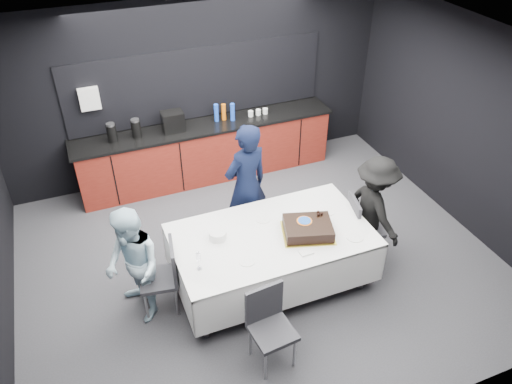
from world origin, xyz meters
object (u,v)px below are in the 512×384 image
party_table (272,243)px  chair_right (360,223)px  person_left (133,266)px  champagne_flute (198,258)px  chair_near (269,321)px  person_center (246,186)px  person_right (374,209)px  cake_assembly (308,228)px  plate_stack (218,235)px  chair_left (165,273)px

party_table → chair_right: chair_right is taller
chair_right → person_left: (-2.85, 0.08, 0.19)m
champagne_flute → chair_near: size_ratio=0.24×
chair_near → chair_right: bearing=30.9°
chair_right → person_center: (-1.23, 0.85, 0.35)m
party_table → chair_right: (1.25, 0.04, -0.11)m
champagne_flute → person_left: size_ratio=0.15×
person_center → person_right: 1.65m
cake_assembly → plate_stack: cake_assembly is taller
cake_assembly → chair_left: size_ratio=0.76×
chair_left → chair_near: size_ratio=1.00×
chair_left → person_center: (1.30, 0.79, 0.35)m
person_center → party_table: bearing=73.3°
cake_assembly → chair_left: bearing=171.9°
cake_assembly → chair_right: cake_assembly is taller
chair_left → person_center: size_ratio=0.52×
party_table → person_left: bearing=175.8°
person_left → chair_left: bearing=71.7°
champagne_flute → chair_near: champagne_flute is taller
party_table → chair_near: (-0.45, -0.98, -0.11)m
person_left → champagne_flute: bearing=47.5°
party_table → person_center: bearing=88.7°
party_table → person_left: (-1.60, 0.12, 0.09)m
chair_near → person_right: bearing=28.4°
party_table → cake_assembly: cake_assembly is taller
party_table → chair_near: bearing=-114.7°
person_center → chair_near: bearing=60.4°
chair_near → person_left: size_ratio=0.63×
champagne_flute → chair_left: champagne_flute is taller
person_left → person_center: bearing=101.5°
chair_left → party_table: bearing=-4.2°
cake_assembly → champagne_flute: 1.35m
chair_right → chair_near: bearing=-149.1°
cake_assembly → plate_stack: 1.05m
chair_left → chair_near: 1.36m
cake_assembly → champagne_flute: champagne_flute is taller
person_left → person_right: same height
cake_assembly → chair_near: size_ratio=0.76×
party_table → plate_stack: size_ratio=11.47×
plate_stack → person_center: (0.63, 0.73, 0.05)m
chair_right → person_center: person_center is taller
party_table → cake_assembly: (0.39, -0.14, 0.21)m
person_left → person_right: (3.02, -0.09, -0.00)m
cake_assembly → person_right: bearing=9.6°
person_center → person_left: size_ratio=1.21×
plate_stack → champagne_flute: size_ratio=0.90×
party_table → cake_assembly: bearing=-20.1°
chair_right → plate_stack: bearing=176.2°
plate_stack → chair_near: 1.19m
party_table → person_center: (0.02, 0.89, 0.24)m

